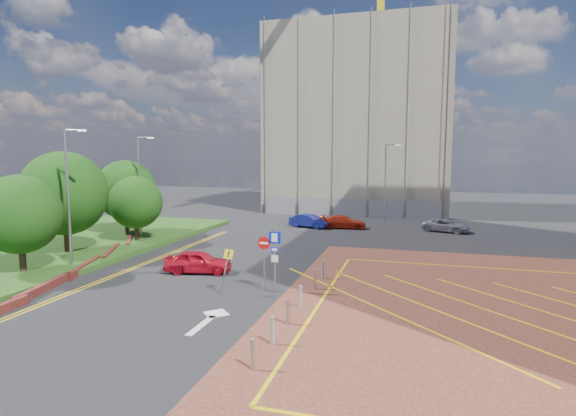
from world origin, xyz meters
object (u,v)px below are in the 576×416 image
at_px(lamp_left_far, 140,182).
at_px(warning_sign, 226,265).
at_px(tree_b, 64,193).
at_px(sign_cluster, 271,253).
at_px(lamp_back, 386,179).
at_px(tree_c, 136,202).
at_px(lamp_left_near, 69,191).
at_px(car_red_back, 344,222).
at_px(car_blue_back, 309,221).
at_px(car_red_left, 198,262).
at_px(tree_a, 20,214).
at_px(car_silver_back, 446,225).
at_px(tree_d, 126,190).

height_order(lamp_left_far, warning_sign, lamp_left_far).
height_order(tree_b, sign_cluster, tree_b).
bearing_deg(lamp_back, tree_c, -134.32).
xyz_separation_m(lamp_left_near, lamp_left_far, (-2.00, 10.00, 0.00)).
height_order(lamp_back, car_red_back, lamp_back).
height_order(lamp_left_near, car_blue_back, lamp_left_near).
xyz_separation_m(lamp_left_near, car_red_left, (7.52, 1.38, -4.01)).
bearing_deg(sign_cluster, lamp_left_far, 143.18).
xyz_separation_m(tree_a, car_red_left, (9.10, 3.38, -2.85)).
relative_size(car_blue_back, car_red_back, 0.93).
bearing_deg(lamp_left_far, car_red_back, 32.83).
relative_size(lamp_back, warning_sign, 3.56).
distance_m(tree_c, car_red_back, 18.60).
xyz_separation_m(lamp_left_far, car_silver_back, (24.18, 10.28, -4.09)).
relative_size(tree_a, tree_d, 0.89).
bearing_deg(car_silver_back, tree_c, 136.26).
bearing_deg(car_blue_back, lamp_left_far, 144.34).
distance_m(tree_d, lamp_left_near, 11.76).
relative_size(lamp_left_near, warning_sign, 3.56).
bearing_deg(tree_c, lamp_back, 45.68).
xyz_separation_m(tree_b, car_silver_back, (25.26, 17.28, -3.67)).
distance_m(tree_a, sign_cluster, 14.41).
bearing_deg(car_blue_back, lamp_back, -28.50).
relative_size(tree_d, car_red_back, 1.47).
bearing_deg(warning_sign, tree_c, 139.89).
distance_m(lamp_back, sign_cluster, 27.38).
height_order(tree_a, tree_b, tree_b).
height_order(tree_c, sign_cluster, tree_c).
xyz_separation_m(lamp_left_near, car_silver_back, (22.18, 20.28, -4.09)).
relative_size(lamp_back, car_red_back, 1.94).
distance_m(tree_c, car_red_left, 11.15).
xyz_separation_m(lamp_left_far, car_blue_back, (11.90, 9.34, -4.03)).
bearing_deg(lamp_left_near, tree_a, -128.30).
xyz_separation_m(lamp_left_near, lamp_back, (16.50, 26.00, -0.30)).
height_order(tree_a, lamp_left_far, lamp_left_far).
xyz_separation_m(tree_b, car_blue_back, (12.98, 16.34, -3.60)).
relative_size(tree_d, sign_cluster, 1.90).
distance_m(lamp_left_near, car_blue_back, 22.10).
distance_m(sign_cluster, warning_sign, 2.25).
bearing_deg(sign_cluster, car_silver_back, 66.04).
bearing_deg(tree_a, tree_c, 87.14).
distance_m(car_red_left, car_silver_back, 23.92).
distance_m(warning_sign, car_blue_back, 21.33).
height_order(tree_a, car_red_back, tree_a).
distance_m(sign_cluster, car_silver_back, 23.35).
bearing_deg(lamp_back, lamp_left_near, -122.40).
bearing_deg(tree_b, sign_cluster, -14.26).
distance_m(lamp_left_far, sign_cluster, 18.58).
bearing_deg(sign_cluster, lamp_back, 82.03).
distance_m(tree_d, lamp_back, 25.47).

